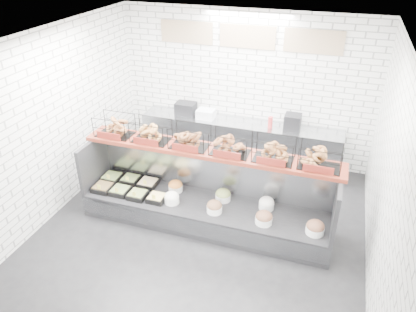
% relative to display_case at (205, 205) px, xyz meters
% --- Properties ---
extents(ground, '(5.50, 5.50, 0.00)m').
position_rel_display_case_xyz_m(ground, '(0.02, -0.34, -0.33)').
color(ground, black).
rests_on(ground, ground).
extents(room_shell, '(5.02, 5.51, 3.01)m').
position_rel_display_case_xyz_m(room_shell, '(0.02, 0.26, 1.73)').
color(room_shell, white).
rests_on(room_shell, ground).
extents(display_case, '(4.00, 0.90, 1.20)m').
position_rel_display_case_xyz_m(display_case, '(0.00, 0.00, 0.00)').
color(display_case, black).
rests_on(display_case, ground).
extents(bagel_shelf, '(4.10, 0.50, 0.40)m').
position_rel_display_case_xyz_m(bagel_shelf, '(0.02, 0.18, 1.06)').
color(bagel_shelf, '#531A11').
rests_on(bagel_shelf, display_case).
extents(prep_counter, '(4.00, 0.60, 1.20)m').
position_rel_display_case_xyz_m(prep_counter, '(0.01, 2.09, 0.14)').
color(prep_counter, '#93969B').
rests_on(prep_counter, ground).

